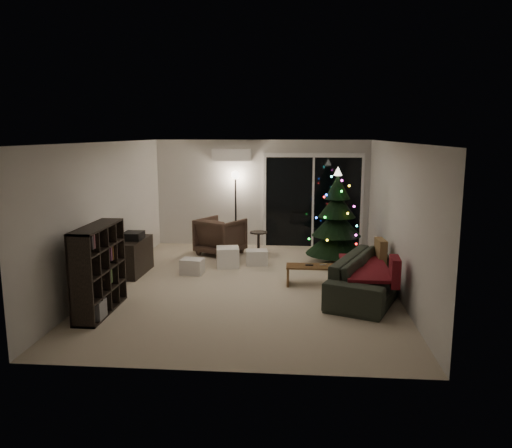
{
  "coord_description": "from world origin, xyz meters",
  "views": [
    {
      "loc": [
        0.82,
        -8.43,
        2.64
      ],
      "look_at": [
        0.1,
        0.3,
        1.05
      ],
      "focal_mm": 35.0,
      "sensor_mm": 36.0,
      "label": 1
    }
  ],
  "objects_px": {
    "armchair": "(220,236)",
    "coffee_table": "(318,275)",
    "media_cabinet": "(134,257)",
    "sofa": "(371,276)",
    "christmas_tree": "(337,216)",
    "bookshelf": "(88,269)"
  },
  "relations": [
    {
      "from": "media_cabinet",
      "to": "sofa",
      "type": "height_order",
      "value": "media_cabinet"
    },
    {
      "from": "bookshelf",
      "to": "media_cabinet",
      "type": "relative_size",
      "value": 1.23
    },
    {
      "from": "media_cabinet",
      "to": "coffee_table",
      "type": "relative_size",
      "value": 0.96
    },
    {
      "from": "christmas_tree",
      "to": "media_cabinet",
      "type": "bearing_deg",
      "value": -165.27
    },
    {
      "from": "bookshelf",
      "to": "sofa",
      "type": "bearing_deg",
      "value": 32.96
    },
    {
      "from": "media_cabinet",
      "to": "christmas_tree",
      "type": "height_order",
      "value": "christmas_tree"
    },
    {
      "from": "coffee_table",
      "to": "christmas_tree",
      "type": "xyz_separation_m",
      "value": [
        0.42,
        1.46,
        0.82
      ]
    },
    {
      "from": "media_cabinet",
      "to": "sofa",
      "type": "xyz_separation_m",
      "value": [
        4.3,
        -0.98,
        -0.0
      ]
    },
    {
      "from": "media_cabinet",
      "to": "armchair",
      "type": "xyz_separation_m",
      "value": [
        1.4,
        1.69,
        0.07
      ]
    },
    {
      "from": "media_cabinet",
      "to": "coffee_table",
      "type": "bearing_deg",
      "value": -5.39
    },
    {
      "from": "armchair",
      "to": "christmas_tree",
      "type": "height_order",
      "value": "christmas_tree"
    },
    {
      "from": "armchair",
      "to": "coffee_table",
      "type": "height_order",
      "value": "armchair"
    },
    {
      "from": "bookshelf",
      "to": "media_cabinet",
      "type": "bearing_deg",
      "value": 108.63
    },
    {
      "from": "bookshelf",
      "to": "coffee_table",
      "type": "distance_m",
      "value": 3.86
    },
    {
      "from": "media_cabinet",
      "to": "christmas_tree",
      "type": "xyz_separation_m",
      "value": [
        3.88,
        1.02,
        0.66
      ]
    },
    {
      "from": "sofa",
      "to": "coffee_table",
      "type": "relative_size",
      "value": 2.06
    },
    {
      "from": "armchair",
      "to": "coffee_table",
      "type": "relative_size",
      "value": 0.81
    },
    {
      "from": "bookshelf",
      "to": "sofa",
      "type": "xyz_separation_m",
      "value": [
        4.3,
        1.1,
        -0.33
      ]
    },
    {
      "from": "christmas_tree",
      "to": "coffee_table",
      "type": "bearing_deg",
      "value": -105.98
    },
    {
      "from": "sofa",
      "to": "armchair",
      "type": "bearing_deg",
      "value": 69.67
    },
    {
      "from": "media_cabinet",
      "to": "sofa",
      "type": "relative_size",
      "value": 0.47
    },
    {
      "from": "media_cabinet",
      "to": "armchair",
      "type": "distance_m",
      "value": 2.2
    }
  ]
}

